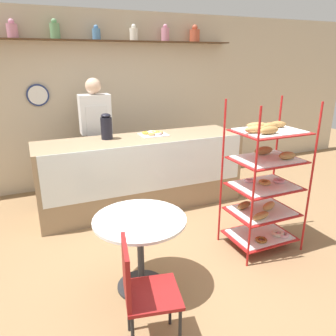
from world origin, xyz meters
The scene contains 9 objects.
ground_plane centered at (0.00, 0.00, 0.00)m, with size 14.00×14.00×0.00m, color olive.
back_wall centered at (0.00, 2.59, 1.37)m, with size 10.00×0.30×2.70m.
display_counter centered at (0.00, 1.39, 0.50)m, with size 2.79×0.75×0.99m.
pastry_rack centered at (0.85, -0.14, 0.78)m, with size 0.75×0.57×1.62m.
person_worker centered at (-0.46, 2.05, 0.96)m, with size 0.44×0.23×1.75m.
cafe_table centered at (-0.60, -0.28, 0.54)m, with size 0.81×0.81×0.70m.
cafe_chair centered at (-0.82, -0.90, 0.52)m, with size 0.45×0.45×0.86m.
coffee_carafe centered at (-0.43, 1.51, 1.16)m, with size 0.15×0.15×0.34m.
donut_tray_counter centered at (0.22, 1.49, 1.01)m, with size 0.37×0.30×0.05m.
Camera 1 is at (-1.39, -2.69, 2.02)m, focal length 35.00 mm.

